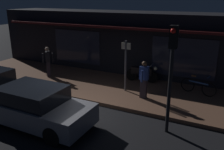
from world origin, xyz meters
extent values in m
plane|color=black|center=(0.00, 0.00, 0.00)|extent=(60.00, 60.00, 0.00)
cube|color=brown|center=(0.00, 3.00, 0.07)|extent=(18.00, 4.00, 0.15)
cube|color=black|center=(0.00, 6.40, 1.80)|extent=(18.00, 2.80, 3.60)
cube|color=#262838|center=(-3.20, 4.98, 1.50)|extent=(3.20, 0.04, 2.00)
cube|color=#262838|center=(3.20, 4.98, 1.50)|extent=(3.20, 0.04, 2.00)
cube|color=#591919|center=(0.00, 4.75, 2.85)|extent=(16.20, 0.50, 0.12)
cylinder|color=black|center=(0.72, 4.30, 0.45)|extent=(0.61, 0.18, 0.60)
cylinder|color=black|center=(1.81, 4.41, 0.45)|extent=(0.61, 0.18, 0.60)
cube|color=black|center=(1.27, 4.35, 0.73)|extent=(1.12, 0.38, 0.36)
ellipsoid|color=black|center=(1.42, 4.37, 0.93)|extent=(0.46, 0.28, 0.20)
sphere|color=#F9EDB7|center=(1.98, 4.42, 0.93)|extent=(0.18, 0.18, 0.18)
cylinder|color=gray|center=(1.78, 4.40, 1.10)|extent=(0.08, 0.55, 0.03)
torus|color=black|center=(3.70, 3.97, 0.48)|extent=(0.65, 0.19, 0.66)
torus|color=black|center=(4.67, 3.74, 0.48)|extent=(0.65, 0.19, 0.66)
cube|color=#1E478C|center=(4.19, 3.86, 0.70)|extent=(0.88, 0.25, 0.06)
cube|color=brown|center=(3.94, 3.91, 0.97)|extent=(0.21, 0.12, 0.06)
cylinder|color=#1E478C|center=(4.60, 3.76, 1.05)|extent=(0.12, 0.41, 0.02)
cube|color=#28232D|center=(-3.67, 2.83, 0.57)|extent=(0.33, 0.34, 0.85)
cube|color=black|center=(-3.67, 2.83, 1.29)|extent=(0.41, 0.43, 0.58)
sphere|color=tan|center=(-3.67, 2.83, 1.71)|extent=(0.22, 0.22, 0.22)
cylinder|color=black|center=(-3.88, 2.66, 1.22)|extent=(0.13, 0.13, 0.52)
cylinder|color=black|center=(-3.47, 2.99, 1.22)|extent=(0.13, 0.13, 0.52)
cube|color=#28232D|center=(2.10, 2.32, 0.57)|extent=(0.28, 0.20, 0.85)
cube|color=navy|center=(2.10, 2.32, 1.29)|extent=(0.38, 0.22, 0.58)
sphere|color=brown|center=(2.10, 2.32, 1.71)|extent=(0.22, 0.22, 0.22)
cylinder|color=navy|center=(2.09, 2.06, 1.22)|extent=(0.09, 0.09, 0.52)
cylinder|color=navy|center=(2.10, 2.58, 1.22)|extent=(0.09, 0.09, 0.52)
cylinder|color=#47474C|center=(1.03, 2.76, 1.35)|extent=(0.09, 0.09, 2.40)
cube|color=beige|center=(1.03, 2.76, 2.30)|extent=(0.44, 0.03, 0.30)
cylinder|color=black|center=(3.69, 0.22, 1.80)|extent=(0.12, 0.12, 3.60)
cube|color=black|center=(3.69, 0.22, 3.25)|extent=(0.24, 0.24, 0.70)
sphere|color=red|center=(3.69, 0.09, 3.45)|extent=(0.16, 0.16, 0.16)
cylinder|color=black|center=(-2.65, -0.01, 0.32)|extent=(0.64, 0.23, 0.64)
cylinder|color=black|center=(0.75, -0.60, 0.32)|extent=(0.64, 0.22, 0.64)
cylinder|color=black|center=(0.75, -2.16, 0.32)|extent=(0.64, 0.22, 0.64)
cylinder|color=black|center=(-1.95, -0.59, 0.32)|extent=(0.64, 0.22, 0.64)
cube|color=slate|center=(-0.60, -1.37, 0.55)|extent=(4.10, 1.77, 0.68)
cube|color=black|center=(-0.75, -1.37, 1.10)|extent=(2.20, 1.61, 0.64)
camera|label=1|loc=(5.29, -7.13, 4.39)|focal=38.59mm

